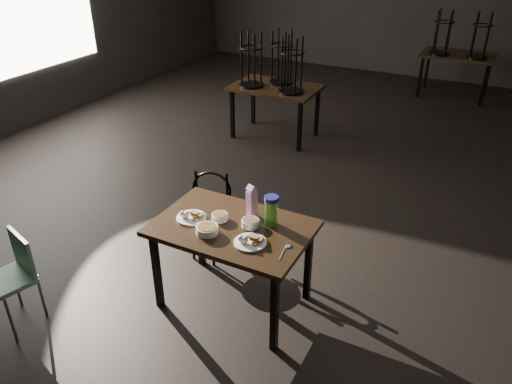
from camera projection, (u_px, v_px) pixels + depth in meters
The scene contains 13 objects.
main_table at pixel (232, 234), 3.86m from camera, with size 1.20×0.80×0.75m.
plate_left at pixel (191, 216), 3.90m from camera, with size 0.24×0.24×0.08m.
plate_right at pixel (250, 241), 3.61m from camera, with size 0.24×0.24×0.08m.
bowl_near at pixel (220, 217), 3.89m from camera, with size 0.13×0.13×0.05m.
bowl_far at pixel (250, 223), 3.81m from camera, with size 0.14×0.14×0.05m.
bowl_big at pixel (207, 230), 3.72m from camera, with size 0.17×0.17×0.06m.
juice_carton at pixel (252, 202), 3.89m from camera, with size 0.09×0.09×0.27m.
water_bottle at pixel (271, 210), 3.78m from camera, with size 0.14×0.14×0.24m.
spoon at pixel (287, 247), 3.57m from camera, with size 0.05×0.21×0.01m.
bentwood_chair at pixel (210, 209), 4.56m from camera, with size 0.42×0.42×0.81m.
school_chair at pixel (13, 272), 3.80m from camera, with size 0.44×0.44×0.75m.
bg_table_left at pixel (275, 84), 6.92m from camera, with size 1.20×0.80×1.48m.
bg_table_far at pixel (458, 54), 8.53m from camera, with size 1.20×0.80×1.48m.
Camera 1 is at (1.37, -4.28, 2.83)m, focal length 35.00 mm.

